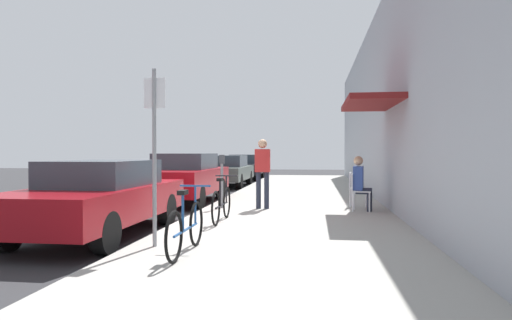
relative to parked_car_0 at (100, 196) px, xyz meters
The scene contains 15 objects.
ground_plane 1.95m from the parked_car_0, 52.64° to the left, with size 60.00×60.00×0.00m, color #2D2D30.
sidewalk_slab 4.85m from the parked_car_0, 45.77° to the left, with size 4.50×32.00×0.12m, color #9E9B93.
building_facade 7.02m from the parked_car_0, 30.88° to the left, with size 1.40×32.00×5.61m.
parked_car_0 is the anchor object (origin of this frame).
parked_car_1 5.31m from the parked_car_0, 90.00° to the left, with size 1.80×4.40×1.47m.
parked_car_2 11.69m from the parked_car_0, 90.00° to the left, with size 1.80×4.40×1.36m.
parked_car_3 16.90m from the parked_car_0, 90.00° to the left, with size 1.80×4.40×1.37m.
parking_meter 3.62m from the parked_car_0, 64.61° to the left, with size 0.12×0.10×1.32m.
street_sign 2.18m from the parked_car_0, 40.45° to the right, with size 0.32×0.06×2.60m.
bicycle_0 2.71m from the parked_car_0, 38.99° to the right, with size 0.46×1.71×0.90m.
bicycle_1 2.30m from the parked_car_0, 29.38° to the left, with size 0.46×1.71×0.90m.
cafe_chair_0 5.80m from the parked_car_0, 33.14° to the left, with size 0.51×0.51×0.87m.
seated_patron_0 5.84m from the parked_car_0, 32.74° to the left, with size 0.47×0.42×1.29m.
cafe_chair_1 6.27m from the parked_car_0, 39.25° to the left, with size 0.50×0.50×0.87m.
pedestrian_standing 4.17m from the parked_car_0, 51.82° to the left, with size 0.36×0.22×1.70m.
Camera 1 is at (2.73, -9.00, 1.50)m, focal length 31.29 mm.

